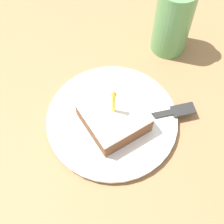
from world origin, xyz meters
name	(u,v)px	position (x,y,z in m)	size (l,w,h in m)	color
ground_plane	(114,112)	(0.00, 0.00, -0.02)	(2.40, 2.40, 0.04)	olive
plate	(112,120)	(0.02, 0.03, 0.01)	(0.25, 0.25, 0.02)	silver
cake_slice	(114,117)	(0.02, 0.04, 0.04)	(0.10, 0.11, 0.10)	brown
fork	(159,115)	(-0.06, 0.07, 0.02)	(0.16, 0.07, 0.00)	#262626
bottle	(174,18)	(-0.19, -0.07, 0.08)	(0.08, 0.08, 0.21)	#599959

